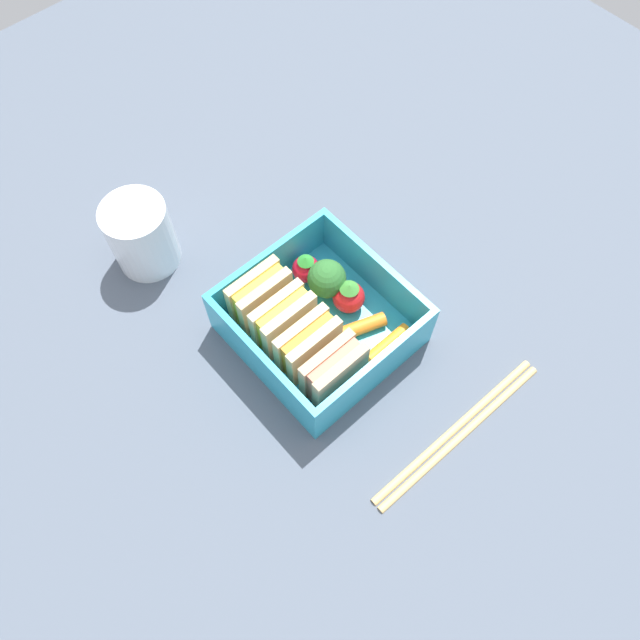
# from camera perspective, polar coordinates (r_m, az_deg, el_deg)

# --- Properties ---
(ground_plane) EXTENTS (1.20, 1.20, 0.02)m
(ground_plane) POSITION_cam_1_polar(r_m,az_deg,el_deg) (0.61, -0.00, -1.62)
(ground_plane) COLOR #4B5564
(bento_tray) EXTENTS (0.15, 0.15, 0.01)m
(bento_tray) POSITION_cam_1_polar(r_m,az_deg,el_deg) (0.59, -0.00, -0.94)
(bento_tray) COLOR #2BA1C2
(bento_tray) RESTS_ON ground_plane
(bento_rim) EXTENTS (0.15, 0.15, 0.05)m
(bento_rim) POSITION_cam_1_polar(r_m,az_deg,el_deg) (0.57, -0.00, 0.40)
(bento_rim) COLOR #2BA1C2
(bento_rim) RESTS_ON bento_tray
(sandwich_left) EXTENTS (0.03, 0.06, 0.05)m
(sandwich_left) POSITION_cam_1_polar(r_m,az_deg,el_deg) (0.54, 1.25, -4.71)
(sandwich_left) COLOR tan
(sandwich_left) RESTS_ON bento_tray
(sandwich_center_left) EXTENTS (0.03, 0.06, 0.05)m
(sandwich_center_left) POSITION_cam_1_polar(r_m,az_deg,el_deg) (0.55, -1.09, -2.33)
(sandwich_center_left) COLOR #E4C38A
(sandwich_center_left) RESTS_ON bento_tray
(sandwich_center) EXTENTS (0.03, 0.06, 0.05)m
(sandwich_center) POSITION_cam_1_polar(r_m,az_deg,el_deg) (0.56, -3.33, -0.04)
(sandwich_center) COLOR beige
(sandwich_center) RESTS_ON bento_tray
(sandwich_center_right) EXTENTS (0.03, 0.06, 0.05)m
(sandwich_center_right) POSITION_cam_1_polar(r_m,az_deg,el_deg) (0.58, -5.48, 2.14)
(sandwich_center_right) COLOR #E1BA7C
(sandwich_center_right) RESTS_ON bento_tray
(carrot_stick_far_left) EXTENTS (0.01, 0.05, 0.01)m
(carrot_stick_far_left) POSITION_cam_1_polar(r_m,az_deg,el_deg) (0.58, 6.24, -2.21)
(carrot_stick_far_left) COLOR orange
(carrot_stick_far_left) RESTS_ON bento_tray
(carrot_stick_left) EXTENTS (0.03, 0.05, 0.01)m
(carrot_stick_left) POSITION_cam_1_polar(r_m,az_deg,el_deg) (0.58, 3.96, -0.57)
(carrot_stick_left) COLOR orange
(carrot_stick_left) RESTS_ON bento_tray
(strawberry_far_left) EXTENTS (0.03, 0.03, 0.04)m
(strawberry_far_left) POSITION_cam_1_polar(r_m,az_deg,el_deg) (0.59, 2.62, 2.19)
(strawberry_far_left) COLOR red
(strawberry_far_left) RESTS_ON bento_tray
(broccoli_floret) EXTENTS (0.04, 0.04, 0.05)m
(broccoli_floret) POSITION_cam_1_polar(r_m,az_deg,el_deg) (0.59, 0.63, 3.76)
(broccoli_floret) COLOR #90C861
(broccoli_floret) RESTS_ON bento_tray
(strawberry_left) EXTENTS (0.03, 0.03, 0.03)m
(strawberry_left) POSITION_cam_1_polar(r_m,az_deg,el_deg) (0.61, -1.30, 4.75)
(strawberry_left) COLOR red
(strawberry_left) RESTS_ON bento_tray
(chopstick_pair) EXTENTS (0.02, 0.20, 0.01)m
(chopstick_pair) POSITION_cam_1_polar(r_m,az_deg,el_deg) (0.57, 12.53, -9.94)
(chopstick_pair) COLOR tan
(chopstick_pair) RESTS_ON ground_plane
(drinking_glass) EXTENTS (0.06, 0.06, 0.08)m
(drinking_glass) POSITION_cam_1_polar(r_m,az_deg,el_deg) (0.64, -16.02, 7.45)
(drinking_glass) COLOR white
(drinking_glass) RESTS_ON ground_plane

